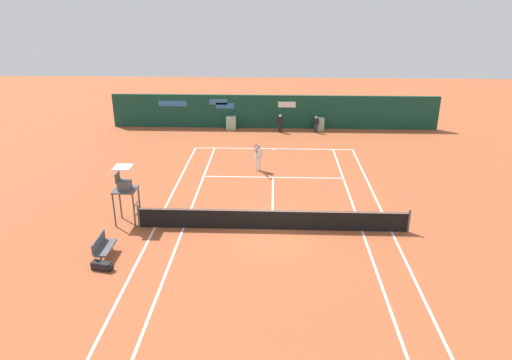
{
  "coord_description": "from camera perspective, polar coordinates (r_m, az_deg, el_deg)",
  "views": [
    {
      "loc": [
        0.02,
        -19.03,
        9.97
      ],
      "look_at": [
        -0.88,
        3.94,
        0.8
      ],
      "focal_mm": 33.47,
      "sensor_mm": 36.0,
      "label": 1
    }
  ],
  "objects": [
    {
      "name": "ground_plane",
      "position": [
        21.99,
        1.97,
        -5.21
      ],
      "size": [
        80.0,
        80.0,
        0.01
      ],
      "color": "#A8512D"
    },
    {
      "name": "player_bench",
      "position": [
        20.09,
        -17.81,
        -7.49
      ],
      "size": [
        0.54,
        1.39,
        0.88
      ],
      "rotation": [
        0.0,
        0.0,
        -1.57
      ],
      "color": "#38383D",
      "rests_on": "ground_plane"
    },
    {
      "name": "tennis_ball_near_service_line",
      "position": [
        23.52,
        13.44,
        -3.88
      ],
      "size": [
        0.07,
        0.07,
        0.07
      ],
      "primitive_type": "sphere",
      "color": "#CCE033",
      "rests_on": "ground_plane"
    },
    {
      "name": "ball_kid_left_post",
      "position": [
        36.13,
        7.19,
        6.75
      ],
      "size": [
        0.42,
        0.2,
        1.26
      ],
      "rotation": [
        0.0,
        0.0,
        3.01
      ],
      "color": "black",
      "rests_on": "ground_plane"
    },
    {
      "name": "player_on_baseline",
      "position": [
        28.01,
        0.24,
        3.02
      ],
      "size": [
        0.51,
        0.8,
        1.84
      ],
      "rotation": [
        0.0,
        0.0,
        3.44
      ],
      "color": "white",
      "rests_on": "ground_plane"
    },
    {
      "name": "tennis_net",
      "position": [
        21.25,
        1.97,
        -4.69
      ],
      "size": [
        12.1,
        0.1,
        1.07
      ],
      "color": "#4C4C51",
      "rests_on": "ground_plane"
    },
    {
      "name": "equipment_bag",
      "position": [
        19.41,
        -17.76,
        -9.77
      ],
      "size": [
        0.91,
        0.45,
        0.32
      ],
      "color": "black",
      "rests_on": "ground_plane"
    },
    {
      "name": "umpire_chair",
      "position": [
        22.14,
        -15.43,
        -0.8
      ],
      "size": [
        1.0,
        1.0,
        2.74
      ],
      "rotation": [
        0.0,
        0.0,
        -1.57
      ],
      "color": "#47474C",
      "rests_on": "ground_plane"
    },
    {
      "name": "ball_kid_centre_post",
      "position": [
        35.99,
        2.91,
        6.93
      ],
      "size": [
        0.45,
        0.19,
        1.36
      ],
      "rotation": [
        0.0,
        0.0,
        3.16
      ],
      "color": "black",
      "rests_on": "ground_plane"
    },
    {
      "name": "tennis_ball_by_sideline",
      "position": [
        24.26,
        1.81,
        -2.43
      ],
      "size": [
        0.07,
        0.07,
        0.07
      ],
      "primitive_type": "sphere",
      "color": "#CCE033",
      "rests_on": "ground_plane"
    },
    {
      "name": "sponsor_back_wall",
      "position": [
        37.04,
        2.16,
        8.08
      ],
      "size": [
        25.0,
        1.02,
        2.55
      ],
      "color": "#144233",
      "rests_on": "ground_plane"
    }
  ]
}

